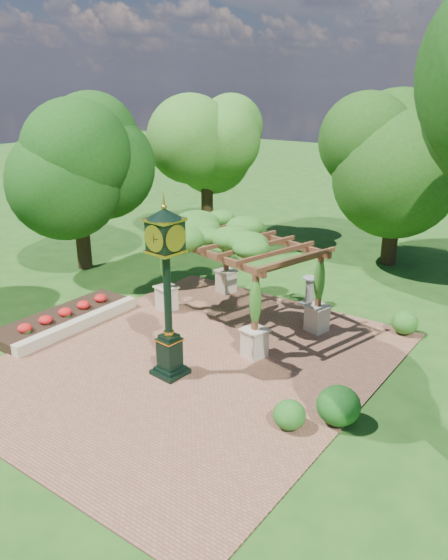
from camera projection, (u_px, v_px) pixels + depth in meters
The scene contains 13 objects.
ground at pixel (173, 376), 15.57m from camera, with size 120.00×120.00×0.00m, color #1E4714.
brick_plaza at pixel (195, 362), 16.33m from camera, with size 10.00×12.00×0.04m, color brown.
border_wall at pixel (79, 325), 18.43m from camera, with size 0.35×5.00×0.40m, color #C6B793.
flower_bed at pixel (62, 319), 18.93m from camera, with size 1.50×5.00×0.36m, color red.
pedestal_clock at pixel (167, 278), 14.66m from camera, with size 1.05×1.05×4.92m.
pergola at pixel (239, 243), 18.27m from camera, with size 6.17×4.67×3.46m.
sundial at pixel (309, 293), 20.44m from camera, with size 0.62×0.62×1.09m.
shrub_front at pixel (289, 415), 13.08m from camera, with size 0.79×0.79×0.71m, color #1F5819.
shrub_mid at pixel (339, 406), 13.23m from camera, with size 1.08×1.08×0.97m, color #174C15.
shrub_back at pixel (405, 323), 18.03m from camera, with size 0.87×0.87×0.78m, color #265E1B.
tree_west_near at pixel (75, 154), 23.02m from camera, with size 4.34×4.34×7.37m.
tree_west_far at pixel (206, 143), 27.45m from camera, with size 4.14×4.14×7.29m.
tree_north at pixel (399, 156), 23.61m from camera, with size 5.04×5.04×7.15m.
Camera 1 is at (9.25, -10.21, 7.91)m, focal length 35.00 mm.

